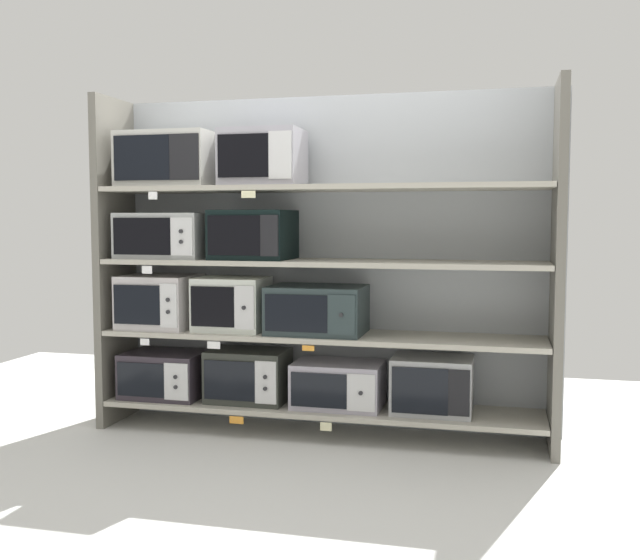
% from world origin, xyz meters
% --- Properties ---
extents(ground, '(6.62, 6.00, 0.02)m').
position_xyz_m(ground, '(0.00, -1.00, -0.01)').
color(ground, silver).
extents(back_panel, '(2.82, 0.04, 2.04)m').
position_xyz_m(back_panel, '(0.00, 0.25, 1.02)').
color(back_panel, '#9EA3A8').
rests_on(back_panel, ground).
extents(upright_left, '(0.05, 0.47, 2.04)m').
position_xyz_m(upright_left, '(-1.34, 0.00, 1.02)').
color(upright_left, '#68645B').
rests_on(upright_left, ground).
extents(upright_right, '(0.05, 0.47, 2.04)m').
position_xyz_m(upright_right, '(1.34, 0.00, 1.02)').
color(upright_right, '#68645B').
rests_on(upright_right, ground).
extents(shelf_0, '(2.62, 0.47, 0.03)m').
position_xyz_m(shelf_0, '(0.00, 0.00, 0.16)').
color(shelf_0, '#ADA899').
rests_on(shelf_0, ground).
extents(microwave_0, '(0.49, 0.40, 0.28)m').
position_xyz_m(microwave_0, '(-1.00, -0.00, 0.32)').
color(microwave_0, '#322A33').
rests_on(microwave_0, shelf_0).
extents(microwave_1, '(0.48, 0.34, 0.32)m').
position_xyz_m(microwave_1, '(-0.45, -0.00, 0.33)').
color(microwave_1, '#2F322C').
rests_on(microwave_1, shelf_0).
extents(microwave_2, '(0.52, 0.37, 0.27)m').
position_xyz_m(microwave_2, '(0.11, -0.00, 0.31)').
color(microwave_2, '#A39DAB').
rests_on(microwave_2, shelf_0).
extents(microwave_3, '(0.46, 0.34, 0.32)m').
position_xyz_m(microwave_3, '(0.67, -0.00, 0.34)').
color(microwave_3, '#A1A3A4').
rests_on(microwave_3, shelf_0).
extents(price_tag_0, '(0.09, 0.00, 0.04)m').
position_xyz_m(price_tag_0, '(-0.44, -0.24, 0.12)').
color(price_tag_0, orange).
extents(price_tag_1, '(0.07, 0.00, 0.05)m').
position_xyz_m(price_tag_1, '(0.09, -0.24, 0.12)').
color(price_tag_1, beige).
extents(shelf_1, '(2.62, 0.47, 0.03)m').
position_xyz_m(shelf_1, '(0.00, 0.00, 0.60)').
color(shelf_1, '#ADA899').
extents(microwave_4, '(0.44, 0.43, 0.33)m').
position_xyz_m(microwave_4, '(-1.03, -0.00, 0.78)').
color(microwave_4, '#BDB7B7').
rests_on(microwave_4, shelf_1).
extents(microwave_5, '(0.42, 0.35, 0.32)m').
position_xyz_m(microwave_5, '(-0.56, -0.00, 0.77)').
color(microwave_5, silver).
rests_on(microwave_5, shelf_1).
extents(microwave_6, '(0.56, 0.42, 0.28)m').
position_xyz_m(microwave_6, '(-0.02, -0.00, 0.75)').
color(microwave_6, '#283435').
rests_on(microwave_6, shelf_1).
extents(price_tag_2, '(0.06, 0.00, 0.04)m').
position_xyz_m(price_tag_2, '(-1.02, -0.24, 0.56)').
color(price_tag_2, white).
extents(price_tag_3, '(0.08, 0.00, 0.04)m').
position_xyz_m(price_tag_3, '(-0.58, -0.24, 0.56)').
color(price_tag_3, white).
extents(price_tag_4, '(0.07, 0.00, 0.03)m').
position_xyz_m(price_tag_4, '(-0.01, -0.24, 0.56)').
color(price_tag_4, orange).
extents(shelf_2, '(2.62, 0.47, 0.03)m').
position_xyz_m(shelf_2, '(0.00, 0.00, 1.03)').
color(shelf_2, '#ADA899').
extents(microwave_7, '(0.54, 0.42, 0.28)m').
position_xyz_m(microwave_7, '(-0.98, -0.00, 1.19)').
color(microwave_7, '#A0A3A1').
rests_on(microwave_7, shelf_2).
extents(microwave_8, '(0.46, 0.42, 0.30)m').
position_xyz_m(microwave_8, '(-0.41, -0.00, 1.20)').
color(microwave_8, black).
rests_on(microwave_8, shelf_2).
extents(price_tag_5, '(0.06, 0.00, 0.05)m').
position_xyz_m(price_tag_5, '(-1.00, -0.24, 0.99)').
color(price_tag_5, white).
extents(shelf_3, '(2.62, 0.47, 0.03)m').
position_xyz_m(shelf_3, '(0.00, 0.00, 1.47)').
color(shelf_3, '#ADA899').
extents(microwave_9, '(0.58, 0.37, 0.34)m').
position_xyz_m(microwave_9, '(-0.96, -0.00, 1.65)').
color(microwave_9, beige).
rests_on(microwave_9, shelf_3).
extents(microwave_10, '(0.47, 0.35, 0.34)m').
position_xyz_m(microwave_10, '(-0.35, -0.00, 1.65)').
color(microwave_10, '#A09EA8').
rests_on(microwave_10, shelf_3).
extents(price_tag_6, '(0.06, 0.00, 0.05)m').
position_xyz_m(price_tag_6, '(-0.95, -0.24, 1.43)').
color(price_tag_6, white).
extents(price_tag_7, '(0.08, 0.00, 0.04)m').
position_xyz_m(price_tag_7, '(-0.36, -0.24, 1.43)').
color(price_tag_7, beige).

